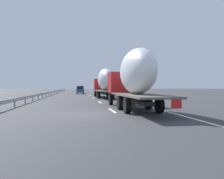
% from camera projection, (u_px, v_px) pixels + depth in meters
% --- Properties ---
extents(ground_plane, '(260.00, 260.00, 0.00)m').
position_uv_depth(ground_plane, '(80.00, 94.00, 53.83)').
color(ground_plane, '#38383A').
extents(lane_stripe_0, '(3.20, 0.20, 0.01)m').
position_uv_depth(lane_stripe_0, '(112.00, 110.00, 16.56)').
color(lane_stripe_0, white).
rests_on(lane_stripe_0, ground_plane).
extents(lane_stripe_1, '(3.20, 0.20, 0.01)m').
position_uv_depth(lane_stripe_1, '(100.00, 102.00, 25.34)').
color(lane_stripe_1, white).
rests_on(lane_stripe_1, ground_plane).
extents(lane_stripe_2, '(3.20, 0.20, 0.01)m').
position_uv_depth(lane_stripe_2, '(93.00, 98.00, 35.31)').
color(lane_stripe_2, white).
rests_on(lane_stripe_2, ground_plane).
extents(lane_stripe_3, '(3.20, 0.20, 0.01)m').
position_uv_depth(lane_stripe_3, '(90.00, 96.00, 43.65)').
color(lane_stripe_3, white).
rests_on(lane_stripe_3, ground_plane).
extents(lane_stripe_4, '(3.20, 0.20, 0.01)m').
position_uv_depth(lane_stripe_4, '(88.00, 94.00, 52.46)').
color(lane_stripe_4, white).
rests_on(lane_stripe_4, ground_plane).
extents(lane_stripe_5, '(3.20, 0.20, 0.01)m').
position_uv_depth(lane_stripe_5, '(85.00, 93.00, 66.28)').
color(lane_stripe_5, white).
rests_on(lane_stripe_5, ground_plane).
extents(lane_stripe_6, '(3.20, 0.20, 0.01)m').
position_uv_depth(lane_stripe_6, '(85.00, 93.00, 65.91)').
color(lane_stripe_6, white).
rests_on(lane_stripe_6, ground_plane).
extents(lane_stripe_7, '(3.20, 0.20, 0.01)m').
position_uv_depth(lane_stripe_7, '(84.00, 91.00, 81.95)').
color(lane_stripe_7, white).
rests_on(lane_stripe_7, ground_plane).
extents(lane_stripe_8, '(3.20, 0.20, 0.01)m').
position_uv_depth(lane_stripe_8, '(83.00, 91.00, 86.94)').
color(lane_stripe_8, white).
rests_on(lane_stripe_8, ground_plane).
extents(lane_stripe_9, '(3.20, 0.20, 0.01)m').
position_uv_depth(lane_stripe_9, '(82.00, 91.00, 99.16)').
color(lane_stripe_9, white).
rests_on(lane_stripe_9, ground_plane).
extents(edge_line_right, '(110.00, 0.20, 0.01)m').
position_uv_depth(edge_line_right, '(101.00, 93.00, 59.62)').
color(edge_line_right, white).
rests_on(edge_line_right, ground_plane).
extents(truck_lead, '(13.66, 2.55, 4.47)m').
position_uv_depth(truck_lead, '(104.00, 82.00, 35.88)').
color(truck_lead, '#B21919').
rests_on(truck_lead, ground_plane).
extents(truck_trailing, '(13.15, 2.55, 4.48)m').
position_uv_depth(truck_trailing, '(133.00, 77.00, 17.65)').
color(truck_trailing, '#B21919').
rests_on(truck_trailing, ground_plane).
extents(car_blue_sedan, '(4.50, 1.82, 1.90)m').
position_uv_depth(car_blue_sedan, '(80.00, 90.00, 55.75)').
color(car_blue_sedan, '#28479E').
rests_on(car_blue_sedan, ground_plane).
extents(car_black_suv, '(4.33, 1.82, 1.77)m').
position_uv_depth(car_black_suv, '(79.00, 89.00, 76.31)').
color(car_black_suv, black).
rests_on(car_black_suv, ground_plane).
extents(road_sign, '(0.10, 0.90, 3.05)m').
position_uv_depth(road_sign, '(107.00, 85.00, 56.56)').
color(road_sign, gray).
rests_on(road_sign, ground_plane).
extents(tree_0, '(2.99, 2.99, 6.81)m').
position_uv_depth(tree_0, '(138.00, 73.00, 42.50)').
color(tree_0, '#472D19').
rests_on(tree_0, ground_plane).
extents(tree_1, '(3.29, 3.29, 6.14)m').
position_uv_depth(tree_1, '(109.00, 81.00, 91.38)').
color(tree_1, '#472D19').
rests_on(tree_1, ground_plane).
extents(tree_2, '(2.40, 2.40, 6.86)m').
position_uv_depth(tree_2, '(131.00, 75.00, 46.78)').
color(tree_2, '#472D19').
rests_on(tree_2, ground_plane).
extents(tree_3, '(3.08, 3.08, 7.41)m').
position_uv_depth(tree_3, '(110.00, 80.00, 92.01)').
color(tree_3, '#472D19').
rests_on(tree_3, ground_plane).
extents(guardrail_median, '(94.00, 0.10, 0.76)m').
position_uv_depth(guardrail_median, '(55.00, 91.00, 55.86)').
color(guardrail_median, '#9EA0A5').
rests_on(guardrail_median, ground_plane).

